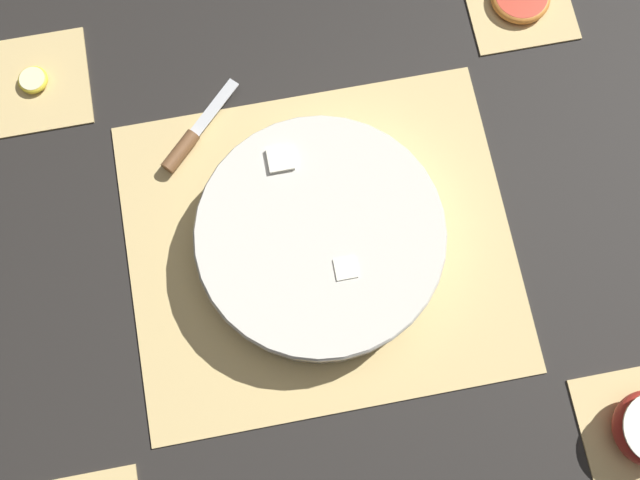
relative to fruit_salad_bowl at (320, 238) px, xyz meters
name	(u,v)px	position (x,y,z in m)	size (l,w,h in m)	color
ground_plane	(320,246)	(0.00, 0.00, -0.04)	(6.00, 6.00, 0.00)	black
bamboo_mat_center	(320,245)	(0.00, 0.00, -0.04)	(0.46, 0.39, 0.01)	#D6B775
coaster_mat_far_left	(35,83)	(-0.31, 0.28, -0.04)	(0.13, 0.13, 0.01)	#D6B775
coaster_mat_far_right	(519,1)	(0.32, 0.28, -0.04)	(0.13, 0.13, 0.01)	#D6B775
fruit_salad_bowl	(320,238)	(0.00, 0.00, 0.00)	(0.29, 0.29, 0.06)	silver
paring_knife	(184,147)	(-0.14, 0.15, -0.02)	(0.11, 0.11, 0.02)	silver
banana_coin_single	(33,80)	(-0.31, 0.28, -0.03)	(0.04, 0.04, 0.01)	beige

